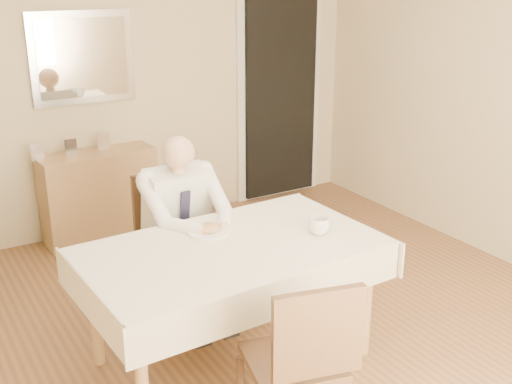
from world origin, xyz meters
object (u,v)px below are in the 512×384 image
sideboard (100,195)px  dining_table (231,259)px  seated_man (188,222)px  chair_far (171,231)px  chair_near (303,357)px  coffee_mug (319,226)px

sideboard → dining_table: bearing=-90.9°
seated_man → sideboard: (-0.09, 1.61, -0.30)m
chair_far → chair_near: 1.73m
dining_table → seated_man: 0.59m
chair_far → chair_near: size_ratio=1.00×
seated_man → coffee_mug: (0.53, -0.71, 0.11)m
chair_far → sideboard: size_ratio=0.95×
coffee_mug → seated_man: bearing=126.7°
dining_table → chair_far: bearing=87.7°
chair_far → coffee_mug: chair_far is taller
chair_near → chair_far: bearing=101.0°
dining_table → chair_far: chair_far is taller
dining_table → seated_man: bearing=87.7°
chair_far → chair_near: chair_near is taller
chair_far → sideboard: (-0.09, 1.32, -0.13)m
seated_man → sideboard: size_ratio=1.28×
dining_table → chair_near: bearing=-98.1°
coffee_mug → dining_table: bearing=167.3°
dining_table → coffee_mug: bearing=-15.1°
dining_table → chair_far: (-0.00, 0.88, -0.15)m
chair_near → dining_table: bearing=98.1°
dining_table → sideboard: size_ratio=1.80×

